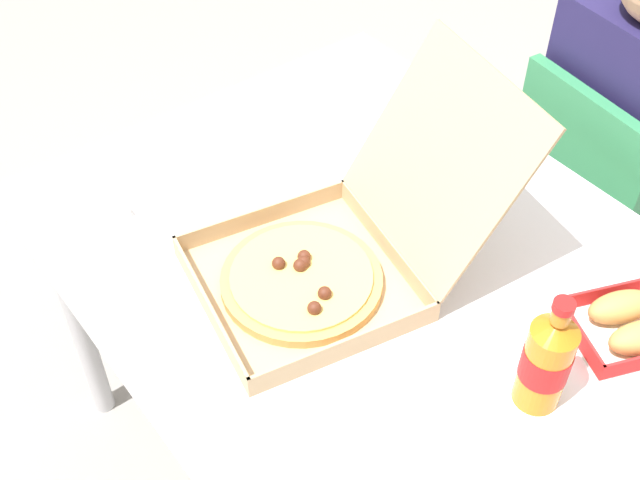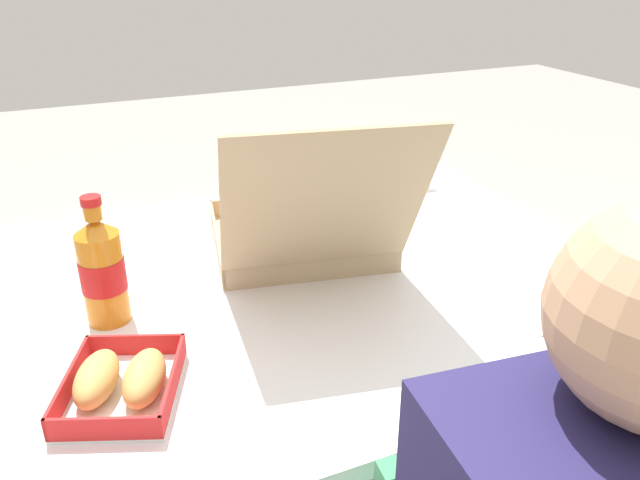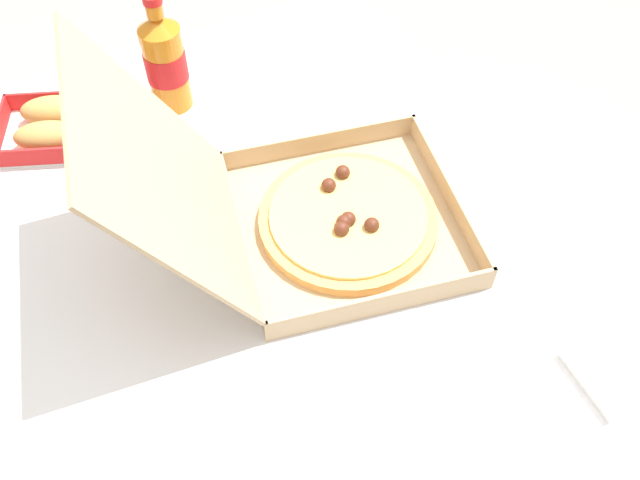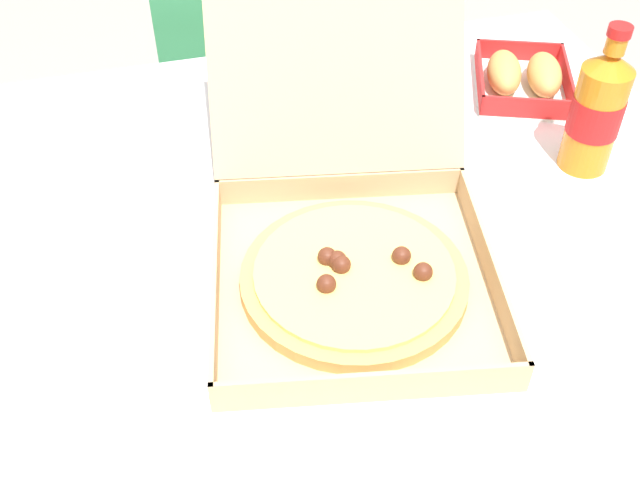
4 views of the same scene
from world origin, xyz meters
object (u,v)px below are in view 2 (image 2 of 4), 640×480
pizza_box_open (302,231)px  bread_side_box (121,381)px  napkin_pile (408,183)px  paper_menu (563,304)px  cola_bottle (102,270)px

pizza_box_open → bread_side_box: 0.51m
napkin_pile → paper_menu: bearing=84.9°
cola_bottle → napkin_pile: cola_bottle is taller
napkin_pile → bread_side_box: bearing=35.3°
pizza_box_open → cola_bottle: (0.39, 0.10, 0.04)m
bread_side_box → napkin_pile: bearing=-144.7°
pizza_box_open → bread_side_box: (0.40, 0.32, -0.02)m
cola_bottle → napkin_pile: size_ratio=2.04×
pizza_box_open → cola_bottle: 0.41m
pizza_box_open → paper_menu: (-0.35, 0.37, -0.05)m
pizza_box_open → bread_side_box: pizza_box_open is taller
cola_bottle → napkin_pile: (-0.80, -0.36, -0.08)m
bread_side_box → paper_menu: bearing=175.6°
bread_side_box → cola_bottle: 0.23m
pizza_box_open → paper_menu: size_ratio=2.76×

